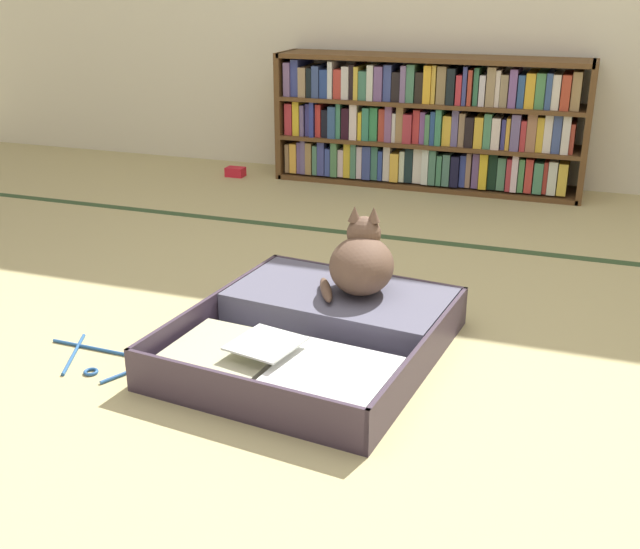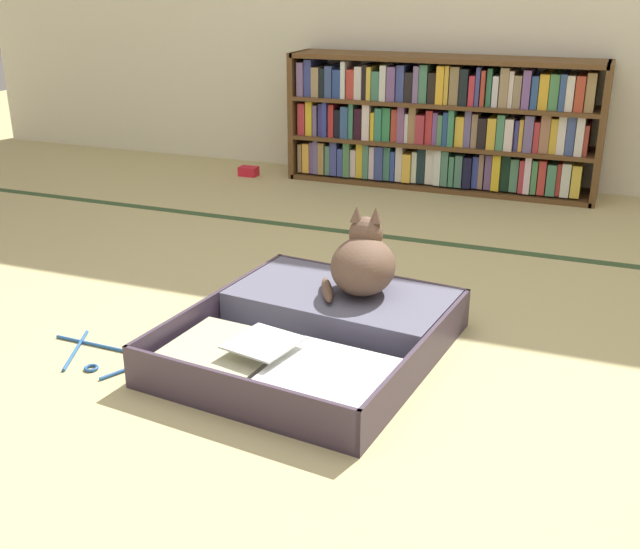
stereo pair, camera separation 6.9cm
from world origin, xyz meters
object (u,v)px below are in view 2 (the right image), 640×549
Objects in this scene: black_cat at (363,263)px; clothes_hanger at (110,355)px; open_suitcase at (321,331)px; small_red_pouch at (249,171)px; bookshelf at (439,124)px.

black_cat is 0.64× the size of clothes_hanger.
clothes_hanger is (-0.54, -0.29, -0.05)m from open_suitcase.
black_cat is 2.90× the size of small_red_pouch.
open_suitcase is at bearing 27.70° from clothes_hanger.
bookshelf is 15.84× the size of small_red_pouch.
black_cat reaches higher than open_suitcase.
small_red_pouch is (-1.13, 1.80, -0.03)m from open_suitcase.
small_red_pouch is (-1.20, 1.62, -0.19)m from black_cat.
bookshelf reaches higher than small_red_pouch.
open_suitcase is 1.94× the size of clothes_hanger.
black_cat is (0.19, -1.79, -0.11)m from bookshelf.
open_suitcase is 3.01× the size of black_cat.
small_red_pouch is at bearing -170.82° from bookshelf.
small_red_pouch is at bearing 126.53° from black_cat.
black_cat is (0.07, 0.17, 0.16)m from open_suitcase.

